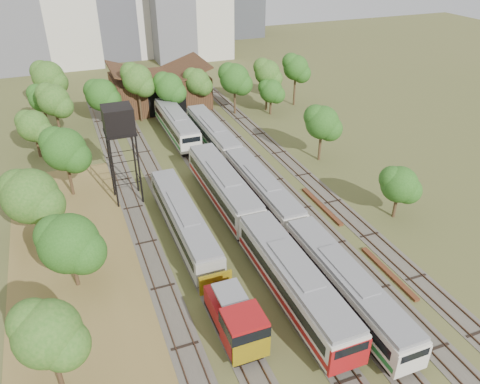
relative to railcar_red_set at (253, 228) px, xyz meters
name	(u,v)px	position (x,y,z in m)	size (l,w,h in m)	color
ground	(341,332)	(2.00, -13.30, -2.14)	(240.00, 240.00, 0.00)	#475123
dry_grass_patch	(97,324)	(-16.00, -5.30, -2.12)	(14.00, 60.00, 0.04)	brown
tracks	(226,190)	(1.33, 11.70, -2.10)	(24.60, 80.00, 0.19)	#4C473D
railcar_red_set	(253,228)	(0.00, 0.00, 0.00)	(3.26, 34.58, 4.04)	black
railcar_green_set	(262,190)	(4.00, 7.00, -0.25)	(2.89, 52.08, 3.57)	black
railcar_rear	(177,125)	(0.00, 29.75, -0.11)	(3.09, 16.08, 3.83)	black
shunter_locomotive	(236,321)	(-6.00, -10.79, -0.24)	(2.98, 8.10, 3.90)	black
old_grey_coach	(184,221)	(-6.00, 4.16, -0.23)	(2.83, 18.00, 3.50)	black
water_tower	(118,122)	(-10.10, 13.98, 7.48)	(3.30, 3.30, 11.40)	black
rail_pile_near	(389,273)	(10.00, -8.72, -2.00)	(0.53, 7.98, 0.27)	brown
rail_pile_far	(322,206)	(10.20, 3.92, -2.00)	(0.53, 8.45, 0.27)	brown
maintenance_shed	(160,90)	(1.00, 44.68, 0.78)	(16.45, 11.55, 7.58)	#332012
tree_band_left	(50,168)	(-17.98, 14.41, 3.15)	(9.03, 76.08, 8.68)	#382616
tree_band_far	(179,83)	(2.72, 37.19, 3.87)	(44.23, 8.80, 9.35)	#382616
tree_band_right	(322,126)	(16.65, 15.62, 2.51)	(5.39, 38.31, 7.68)	#382616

